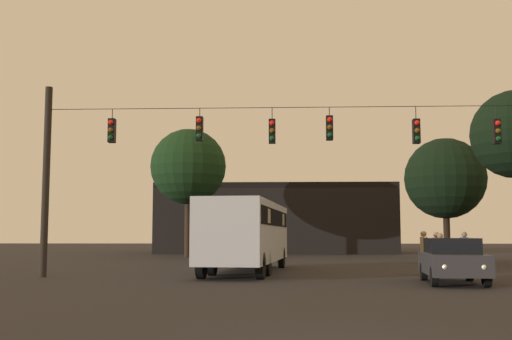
# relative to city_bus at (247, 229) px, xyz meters

# --- Properties ---
(ground_plane) EXTENTS (168.00, 168.00, 0.00)m
(ground_plane) POSITION_rel_city_bus_xyz_m (2.32, 5.87, -1.87)
(ground_plane) COLOR black
(ground_plane) RESTS_ON ground
(overhead_signal_span) EXTENTS (20.44, 0.44, 7.50)m
(overhead_signal_span) POSITION_rel_city_bus_xyz_m (2.33, -3.30, 2.56)
(overhead_signal_span) COLOR black
(overhead_signal_span) RESTS_ON ground
(city_bus) EXTENTS (3.51, 11.18, 3.00)m
(city_bus) POSITION_rel_city_bus_xyz_m (0.00, 0.00, 0.00)
(city_bus) COLOR #B7BCC6
(city_bus) RESTS_ON ground
(car_near_right) EXTENTS (2.23, 4.47, 1.52)m
(car_near_right) POSITION_rel_city_bus_xyz_m (7.25, -5.91, -1.07)
(car_near_right) COLOR #2D2D33
(car_near_right) RESTS_ON ground
(pedestrian_crossing_left) EXTENTS (0.26, 0.37, 1.75)m
(pedestrian_crossing_left) POSITION_rel_city_bus_xyz_m (7.89, -1.07, -0.87)
(pedestrian_crossing_left) COLOR black
(pedestrian_crossing_left) RESTS_ON ground
(pedestrian_crossing_center) EXTENTS (0.27, 0.38, 1.76)m
(pedestrian_crossing_center) POSITION_rel_city_bus_xyz_m (9.14, -0.71, -0.86)
(pedestrian_crossing_center) COLOR black
(pedestrian_crossing_center) RESTS_ON ground
(pedestrian_crossing_right) EXTENTS (0.35, 0.42, 1.79)m
(pedestrian_crossing_right) POSITION_rel_city_bus_xyz_m (7.21, -1.81, -0.84)
(pedestrian_crossing_right) COLOR black
(pedestrian_crossing_right) RESTS_ON ground
(pedestrian_near_bus) EXTENTS (0.28, 0.38, 1.70)m
(pedestrian_near_bus) POSITION_rel_city_bus_xyz_m (7.64, -2.71, -0.90)
(pedestrian_near_bus) COLOR black
(pedestrian_near_bus) RESTS_ON ground
(corner_building) EXTENTS (20.82, 11.26, 6.06)m
(corner_building) POSITION_rel_city_bus_xyz_m (0.92, 31.11, 1.17)
(corner_building) COLOR black
(corner_building) RESTS_ON ground
(tree_behind_building) EXTENTS (5.70, 5.70, 8.45)m
(tree_behind_building) POSITION_rel_city_bus_xyz_m (13.03, 17.32, 3.72)
(tree_behind_building) COLOR black
(tree_behind_building) RESTS_ON ground
(tree_right_far) EXTENTS (5.56, 5.56, 9.42)m
(tree_right_far) POSITION_rel_city_bus_xyz_m (-5.41, 18.39, 4.75)
(tree_right_far) COLOR #2D2116
(tree_right_far) RESTS_ON ground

